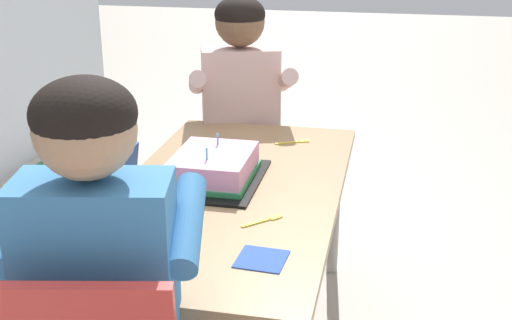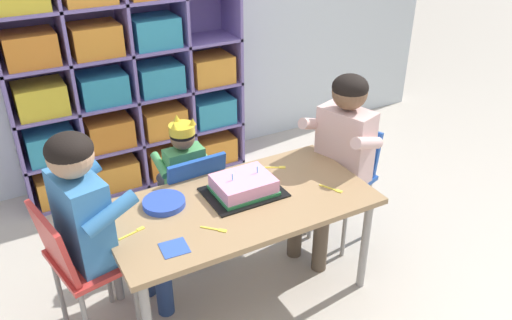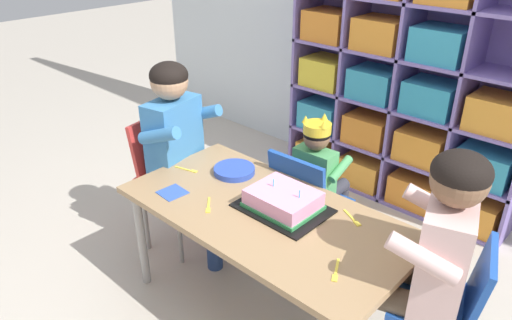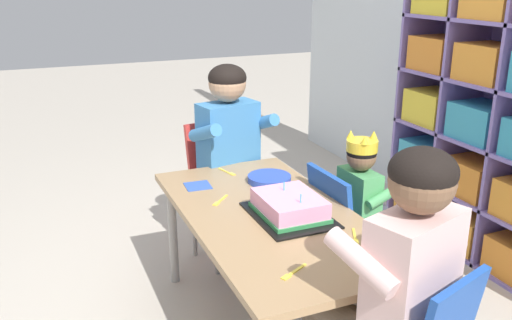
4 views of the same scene
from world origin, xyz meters
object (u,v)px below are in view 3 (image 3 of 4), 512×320
Objects in this scene: fork_by_napkin at (336,272)px; fork_beside_plate_stack at (188,169)px; adult_helper_seated at (183,140)px; paper_plate_stack at (234,170)px; child_with_crown at (319,170)px; classroom_chair_adult_side at (169,168)px; fork_near_cake_tray at (353,219)px; activity_table at (265,221)px; classroom_chair_guest_side at (447,304)px; guest_at_table_side at (425,249)px; classroom_chair_blue at (306,199)px; fork_scattered_mid_table at (208,206)px; birthday_cake_on_tray at (283,201)px.

fork_beside_plate_stack is (-0.98, 0.14, 0.00)m from fork_by_napkin.
adult_helper_seated reaches higher than paper_plate_stack.
paper_plate_stack is (-0.24, -0.38, 0.06)m from child_with_crown.
classroom_chair_adult_side is at bearing 31.79° from child_with_crown.
fork_near_cake_tray is at bearing -4.37° from fork_by_napkin.
classroom_chair_adult_side is at bearing 174.53° from activity_table.
fork_near_cake_tray is at bearing -94.70° from classroom_chair_adult_side.
activity_table is at bearing -97.01° from classroom_chair_guest_side.
guest_at_table_side is 8.72× the size of fork_near_cake_tray.
adult_helper_seated is at bearing -171.24° from paper_plate_stack.
classroom_chair_blue is 0.70m from adult_helper_seated.
child_with_crown reaches higher than activity_table.
classroom_chair_blue is 0.60m from fork_scattered_mid_table.
fork_beside_plate_stack is at bearing 40.21° from fork_near_cake_tray.
paper_plate_stack reaches higher than fork_near_cake_tray.
child_with_crown is 0.50m from birthday_cake_on_tray.
classroom_chair_guest_side is 7.18× the size of fork_scattered_mid_table.
adult_helper_seated is at bearing -90.00° from classroom_chair_adult_side.
classroom_chair_guest_side is 1.31m from fork_beside_plate_stack.
paper_plate_stack is at bearing 167.54° from birthday_cake_on_tray.
birthday_cake_on_tray reaches higher than fork_scattered_mid_table.
classroom_chair_blue is at bearing -0.60° from fork_near_cake_tray.
classroom_chair_guest_side is (1.54, 0.08, -0.04)m from classroom_chair_adult_side.
guest_at_table_side is 0.37m from fork_near_cake_tray.
fork_near_cake_tray is at bearing 32.41° from activity_table.
classroom_chair_adult_side reaches higher than birthday_cake_on_tray.
fork_scattered_mid_table is (-0.11, -0.56, 0.18)m from classroom_chair_blue.
guest_at_table_side is (1.32, 0.02, -0.02)m from adult_helper_seated.
child_with_crown is at bearing -143.87° from fork_beside_plate_stack.
fork_beside_plate_stack is (0.24, -0.06, 0.10)m from classroom_chair_adult_side.
guest_at_table_side is at bearing -1.81° from paper_plate_stack.
fork_by_napkin is at bearing -59.28° from guest_at_table_side.
birthday_cake_on_tray reaches higher than fork_beside_plate_stack.
birthday_cake_on_tray is 1.87× the size of paper_plate_stack.
guest_at_table_side is (0.76, -0.30, 0.25)m from classroom_chair_blue.
fork_scattered_mid_table is (-0.52, -0.35, -0.00)m from fork_near_cake_tray.
classroom_chair_adult_side is (-0.68, -0.34, 0.07)m from classroom_chair_blue.
fork_by_napkin is at bearing -133.17° from fork_scattered_mid_table.
birthday_cake_on_tray is (0.82, -0.01, 0.14)m from classroom_chair_adult_side.
birthday_cake_on_tray reaches higher than paper_plate_stack.
fork_scattered_mid_table is 0.76× the size of fork_beside_plate_stack.
birthday_cake_on_tray is at bearing 170.99° from fork_beside_plate_stack.
activity_table is at bearing 59.95° from fork_near_cake_tray.
child_with_crown reaches higher than fork_scattered_mid_table.
classroom_chair_guest_side is 0.24m from guest_at_table_side.
fork_near_cake_tray is at bearing -101.21° from fork_scattered_mid_table.
child_with_crown reaches higher than classroom_chair_blue.
classroom_chair_adult_side is (-0.68, -0.46, -0.05)m from child_with_crown.
fork_scattered_mid_table is at bearing 64.42° from fork_by_napkin.
child_with_crown reaches higher than classroom_chair_guest_side.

